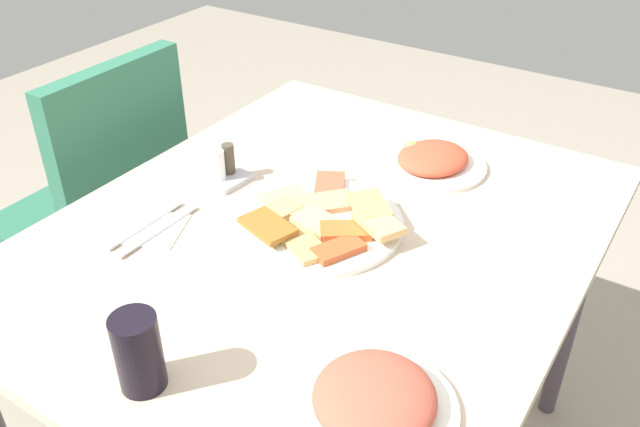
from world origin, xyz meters
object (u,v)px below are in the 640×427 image
(pide_platter, at_px, (319,220))
(soda_can, at_px, (138,352))
(condiment_caddy, at_px, (224,170))
(salad_plate_rice, at_px, (374,400))
(dining_chair, at_px, (105,201))
(salad_plate_greens, at_px, (432,160))
(dining_table, at_px, (322,260))
(fork, at_px, (158,230))
(paper_napkin, at_px, (151,229))
(spoon, at_px, (144,224))

(pide_platter, bearing_deg, soda_can, -178.80)
(pide_platter, bearing_deg, condiment_caddy, 82.58)
(pide_platter, xyz_separation_m, salad_plate_rice, (-0.33, -0.31, 0.01))
(dining_chair, height_order, salad_plate_greens, dining_chair)
(dining_table, xyz_separation_m, salad_plate_greens, (0.33, -0.07, 0.09))
(dining_chair, relative_size, pide_platter, 2.69)
(fork, relative_size, condiment_caddy, 2.03)
(soda_can, xyz_separation_m, paper_napkin, (0.28, 0.27, -0.06))
(dining_chair, bearing_deg, salad_plate_greens, -71.17)
(paper_napkin, bearing_deg, dining_table, -56.22)
(paper_napkin, bearing_deg, pide_platter, -54.61)
(dining_chair, xyz_separation_m, soda_can, (-0.53, -0.73, 0.28))
(salad_plate_rice, distance_m, fork, 0.57)
(salad_plate_rice, distance_m, spoon, 0.60)
(dining_chair, xyz_separation_m, fork, (-0.24, -0.47, 0.23))
(dining_table, xyz_separation_m, spoon, (-0.18, 0.29, 0.08))
(fork, distance_m, condiment_caddy, 0.22)
(dining_chair, bearing_deg, salad_plate_rice, -110.94)
(pide_platter, relative_size, paper_napkin, 2.95)
(dining_table, height_order, spoon, spoon)
(spoon, bearing_deg, dining_chair, 61.56)
(pide_platter, relative_size, spoon, 1.83)
(dining_chair, distance_m, paper_napkin, 0.56)
(dining_chair, xyz_separation_m, salad_plate_rice, (-0.39, -1.02, 0.24))
(paper_napkin, relative_size, fork, 0.59)
(soda_can, relative_size, paper_napkin, 1.04)
(fork, bearing_deg, salad_plate_greens, -31.71)
(soda_can, bearing_deg, spoon, 45.38)
(salad_plate_greens, bearing_deg, dining_chair, 108.83)
(spoon, bearing_deg, salad_plate_greens, -34.58)
(pide_platter, relative_size, salad_plate_rice, 1.50)
(condiment_caddy, bearing_deg, spoon, 175.46)
(dining_chair, height_order, soda_can, dining_chair)
(soda_can, bearing_deg, fork, 41.58)
(salad_plate_greens, height_order, spoon, salad_plate_greens)
(pide_platter, height_order, spoon, pide_platter)
(condiment_caddy, bearing_deg, salad_plate_greens, -49.35)
(fork, xyz_separation_m, condiment_caddy, (0.22, 0.02, 0.02))
(dining_table, height_order, salad_plate_rice, salad_plate_rice)
(dining_table, relative_size, paper_napkin, 9.85)
(soda_can, height_order, condiment_caddy, soda_can)
(dining_table, xyz_separation_m, paper_napkin, (-0.18, 0.27, 0.08))
(fork, xyz_separation_m, spoon, (0.00, 0.04, 0.00))
(salad_plate_greens, xyz_separation_m, condiment_caddy, (-0.30, 0.34, 0.01))
(paper_napkin, bearing_deg, condiment_caddy, 0.15)
(pide_platter, bearing_deg, paper_napkin, 125.39)
(paper_napkin, xyz_separation_m, condiment_caddy, (0.22, 0.00, 0.02))
(spoon, bearing_deg, soda_can, -134.10)
(dining_table, bearing_deg, spoon, 122.10)
(soda_can, distance_m, fork, 0.38)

